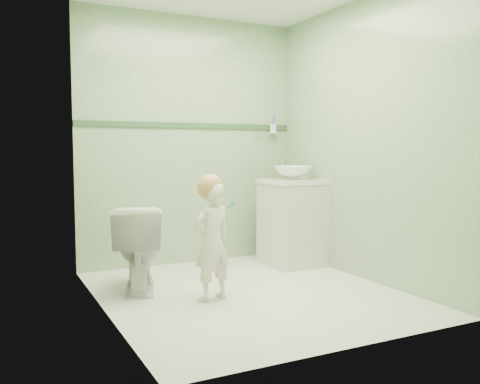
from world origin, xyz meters
TOP-DOWN VIEW (x-y plane):
  - ground at (0.00, 0.00)m, footprint 2.50×2.50m
  - room_shell at (0.00, 0.00)m, footprint 2.50×2.54m
  - trim_stripe at (0.00, 1.24)m, footprint 2.20×0.02m
  - vanity at (0.84, 0.70)m, footprint 0.52×0.50m
  - counter at (0.84, 0.70)m, footprint 0.54×0.52m
  - basin at (0.84, 0.70)m, footprint 0.37×0.37m
  - faucet at (0.84, 0.89)m, footprint 0.03×0.13m
  - cup_holder at (0.89, 1.18)m, footprint 0.26×0.07m
  - toilet at (-0.74, 0.48)m, footprint 0.56×0.75m
  - toddler at (-0.33, -0.04)m, footprint 0.36×0.29m
  - hair_cap at (-0.33, -0.02)m, footprint 0.19×0.19m
  - teal_toothbrush at (-0.22, -0.14)m, footprint 0.11×0.14m

SIDE VIEW (x-z plane):
  - ground at x=0.00m, z-range 0.00..0.00m
  - toilet at x=-0.74m, z-range 0.00..0.68m
  - vanity at x=0.84m, z-range 0.00..0.80m
  - toddler at x=-0.33m, z-range 0.00..0.88m
  - teal_toothbrush at x=-0.22m, z-range 0.68..0.76m
  - counter at x=0.84m, z-range 0.79..0.83m
  - hair_cap at x=-0.33m, z-range 0.74..0.94m
  - basin at x=0.84m, z-range 0.83..0.96m
  - faucet at x=0.84m, z-range 0.88..1.06m
  - room_shell at x=0.00m, z-range 0.00..2.40m
  - cup_holder at x=0.89m, z-range 1.23..1.44m
  - trim_stripe at x=0.00m, z-range 1.33..1.38m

